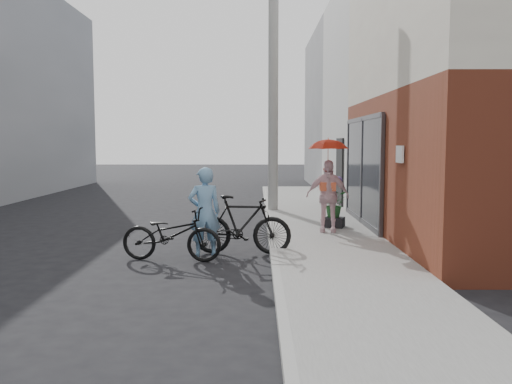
{
  "coord_description": "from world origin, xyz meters",
  "views": [
    {
      "loc": [
        0.66,
        -9.32,
        2.03
      ],
      "look_at": [
        0.63,
        0.78,
        1.1
      ],
      "focal_mm": 38.0,
      "sensor_mm": 36.0,
      "label": 1
    }
  ],
  "objects_px": {
    "utility_pole": "(273,89)",
    "bike_right": "(242,225)",
    "planter": "(334,222)",
    "officer": "(205,212)",
    "kimono_woman": "(328,196)",
    "bike_left": "(171,234)"
  },
  "relations": [
    {
      "from": "utility_pole",
      "to": "planter",
      "type": "bearing_deg",
      "value": -67.94
    },
    {
      "from": "kimono_woman",
      "to": "planter",
      "type": "relative_size",
      "value": 3.73
    },
    {
      "from": "utility_pole",
      "to": "kimono_woman",
      "type": "distance_m",
      "value": 4.77
    },
    {
      "from": "bike_left",
      "to": "kimono_woman",
      "type": "distance_m",
      "value": 3.8
    },
    {
      "from": "utility_pole",
      "to": "kimono_woman",
      "type": "height_order",
      "value": "utility_pole"
    },
    {
      "from": "officer",
      "to": "planter",
      "type": "height_order",
      "value": "officer"
    },
    {
      "from": "bike_right",
      "to": "utility_pole",
      "type": "bearing_deg",
      "value": -2.86
    },
    {
      "from": "officer",
      "to": "kimono_woman",
      "type": "xyz_separation_m",
      "value": [
        2.43,
        1.96,
        0.09
      ]
    },
    {
      "from": "officer",
      "to": "bike_left",
      "type": "xyz_separation_m",
      "value": [
        -0.54,
        -0.37,
        -0.34
      ]
    },
    {
      "from": "bike_right",
      "to": "planter",
      "type": "relative_size",
      "value": 4.34
    },
    {
      "from": "utility_pole",
      "to": "planter",
      "type": "relative_size",
      "value": 16.97
    },
    {
      "from": "utility_pole",
      "to": "bike_right",
      "type": "distance_m",
      "value": 6.39
    },
    {
      "from": "bike_left",
      "to": "planter",
      "type": "relative_size",
      "value": 4.23
    },
    {
      "from": "kimono_woman",
      "to": "planter",
      "type": "xyz_separation_m",
      "value": [
        0.25,
        0.64,
        -0.66
      ]
    },
    {
      "from": "utility_pole",
      "to": "kimono_woman",
      "type": "bearing_deg",
      "value": -74.69
    },
    {
      "from": "utility_pole",
      "to": "bike_right",
      "type": "relative_size",
      "value": 3.91
    },
    {
      "from": "officer",
      "to": "bike_left",
      "type": "relative_size",
      "value": 0.91
    },
    {
      "from": "utility_pole",
      "to": "bike_left",
      "type": "relative_size",
      "value": 4.01
    },
    {
      "from": "officer",
      "to": "bike_right",
      "type": "bearing_deg",
      "value": -177.68
    },
    {
      "from": "utility_pole",
      "to": "officer",
      "type": "relative_size",
      "value": 4.39
    },
    {
      "from": "bike_left",
      "to": "planter",
      "type": "bearing_deg",
      "value": -38.25
    },
    {
      "from": "bike_right",
      "to": "bike_left",
      "type": "bearing_deg",
      "value": 119.78
    }
  ]
}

